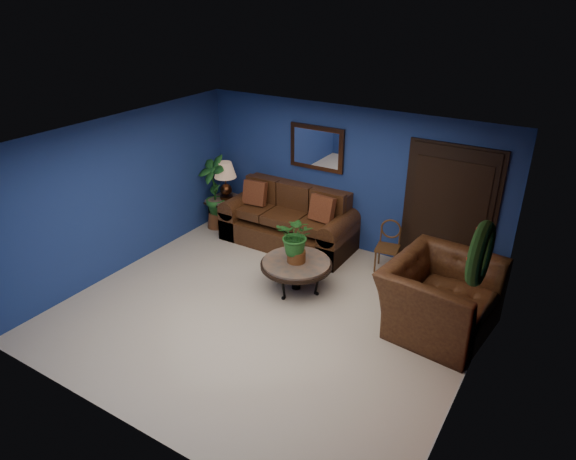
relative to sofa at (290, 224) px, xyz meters
The scene contains 18 objects.
floor 2.30m from the sofa, 66.81° to the right, with size 5.50×5.50×0.00m, color #BDB29D.
wall_back 1.34m from the sofa, 24.66° to the left, with size 5.50×0.04×2.50m, color navy.
wall_left 2.94m from the sofa, 131.60° to the right, with size 0.04×5.00×2.50m, color navy.
wall_right_brick 4.30m from the sofa, 29.82° to the right, with size 0.04×5.00×2.50m, color maroon.
ceiling 3.13m from the sofa, 66.81° to the right, with size 5.50×5.00×0.02m, color silver.
crown_molding 4.67m from the sofa, 30.02° to the right, with size 0.03×5.00×0.14m, color white.
wall_mirror 1.45m from the sofa, 51.51° to the left, with size 1.02×0.06×0.77m, color #462412.
closet_door 2.76m from the sofa, ahead, with size 1.44×0.06×2.18m, color black.
wreath 4.34m from the sofa, 29.63° to the right, with size 0.72×0.72×0.16m, color black.
sofa is the anchor object (origin of this frame).
coffee_table 1.58m from the sofa, 55.35° to the right, with size 1.09×1.09×0.47m.
end_table 1.41m from the sofa, behind, with size 0.62×0.62×0.57m.
table_lamp 1.56m from the sofa, behind, with size 0.41×0.41×0.69m.
side_chair 1.86m from the sofa, ahead, with size 0.41×0.41×0.84m.
armchair 3.26m from the sofa, 20.77° to the right, with size 1.49×1.30×0.97m, color #4A2C15.
coffee_plant 1.67m from the sofa, 55.35° to the right, with size 0.65×0.60×0.75m.
floor_plant 3.52m from the sofa, 22.92° to the right, with size 0.42×0.38×0.79m.
tall_plant 1.62m from the sofa, behind, with size 0.72×0.60×1.42m.
Camera 1 is at (3.46, -5.04, 4.25)m, focal length 32.00 mm.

